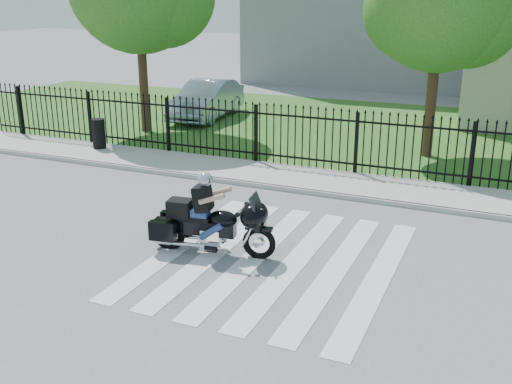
% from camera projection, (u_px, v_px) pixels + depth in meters
% --- Properties ---
extents(ground, '(120.00, 120.00, 0.00)m').
position_uv_depth(ground, '(274.00, 260.00, 11.45)').
color(ground, slate).
rests_on(ground, ground).
extents(crosswalk, '(5.00, 5.50, 0.01)m').
position_uv_depth(crosswalk, '(274.00, 260.00, 11.45)').
color(crosswalk, silver).
rests_on(crosswalk, ground).
extents(sidewalk, '(40.00, 2.00, 0.12)m').
position_uv_depth(sidewalk, '(345.00, 184.00, 15.78)').
color(sidewalk, '#ADAAA3').
rests_on(sidewalk, ground).
extents(curb, '(40.00, 0.12, 0.12)m').
position_uv_depth(curb, '(334.00, 195.00, 14.91)').
color(curb, '#ADAAA3').
rests_on(curb, ground).
extents(grass_strip, '(40.00, 12.00, 0.02)m').
position_uv_depth(grass_strip, '(396.00, 132.00, 21.88)').
color(grass_strip, '#2B6121').
rests_on(grass_strip, ground).
extents(iron_fence, '(26.00, 0.04, 1.80)m').
position_uv_depth(iron_fence, '(356.00, 145.00, 16.38)').
color(iron_fence, black).
rests_on(iron_fence, ground).
extents(tree_mid, '(4.20, 4.20, 6.78)m').
position_uv_depth(tree_mid, '(440.00, 0.00, 17.23)').
color(tree_mid, '#382316').
rests_on(tree_mid, ground).
extents(motorcycle_rider, '(2.53, 1.04, 1.68)m').
position_uv_depth(motorcycle_rider, '(209.00, 220.00, 11.56)').
color(motorcycle_rider, black).
rests_on(motorcycle_rider, ground).
extents(parked_car, '(1.99, 4.68, 1.50)m').
position_uv_depth(parked_car, '(207.00, 100.00, 24.05)').
color(parked_car, '#8F9EB4').
rests_on(parked_car, grass_strip).
extents(litter_bin, '(0.47, 0.47, 0.94)m').
position_uv_depth(litter_bin, '(99.00, 134.00, 19.08)').
color(litter_bin, black).
rests_on(litter_bin, sidewalk).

